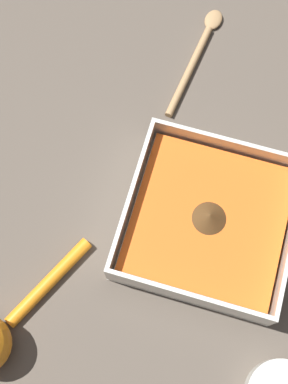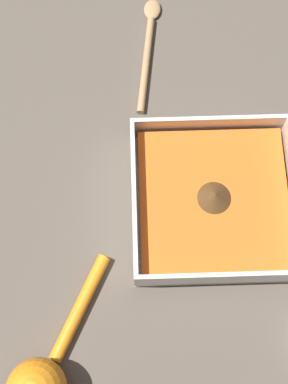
% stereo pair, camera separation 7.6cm
% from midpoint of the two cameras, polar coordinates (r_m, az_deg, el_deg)
% --- Properties ---
extents(ground_plane, '(4.00, 4.00, 0.00)m').
position_cam_midpoint_polar(ground_plane, '(0.79, 5.02, -3.26)').
color(ground_plane, brown).
extents(square_dish, '(0.23, 0.23, 0.07)m').
position_cam_midpoint_polar(square_dish, '(0.77, 4.57, -1.47)').
color(square_dish, silver).
rests_on(square_dish, ground_plane).
extents(lemon_squeezer, '(0.13, 0.22, 0.08)m').
position_cam_midpoint_polar(lemon_squeezer, '(0.74, -13.97, -19.39)').
color(lemon_squeezer, orange).
rests_on(lemon_squeezer, ground_plane).
extents(wooden_spoon, '(0.05, 0.21, 0.01)m').
position_cam_midpoint_polar(wooden_spoon, '(0.90, -2.05, 14.90)').
color(wooden_spoon, tan).
rests_on(wooden_spoon, ground_plane).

